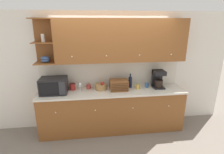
# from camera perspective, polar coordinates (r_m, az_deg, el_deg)

# --- Properties ---
(ground_plane) EXTENTS (24.00, 24.00, 0.00)m
(ground_plane) POSITION_cam_1_polar(r_m,az_deg,el_deg) (4.50, -0.34, -14.28)
(ground_plane) COLOR slate
(wall_back) EXTENTS (5.54, 0.06, 2.60)m
(wall_back) POSITION_cam_1_polar(r_m,az_deg,el_deg) (4.01, -0.43, 2.00)
(wall_back) COLOR white
(wall_back) RESTS_ON ground_plane
(counter_unit) EXTENTS (3.16, 0.63, 0.95)m
(counter_unit) POSITION_cam_1_polar(r_m,az_deg,el_deg) (4.01, 0.16, -10.70)
(counter_unit) COLOR brown
(counter_unit) RESTS_ON ground_plane
(backsplash_panel) EXTENTS (3.14, 0.01, 0.62)m
(backsplash_panel) POSITION_cam_1_polar(r_m,az_deg,el_deg) (3.98, -0.36, 1.29)
(backsplash_panel) COLOR silver
(backsplash_panel) RESTS_ON counter_unit
(upper_cabinets) EXTENTS (3.14, 0.38, 0.88)m
(upper_cabinets) POSITION_cam_1_polar(r_m,az_deg,el_deg) (3.70, 2.66, 11.81)
(upper_cabinets) COLOR brown
(upper_cabinets) RESTS_ON backsplash_panel
(microwave) EXTENTS (0.54, 0.39, 0.33)m
(microwave) POSITION_cam_1_polar(r_m,az_deg,el_deg) (3.80, -18.48, -2.71)
(microwave) COLOR black
(microwave) RESTS_ON counter_unit
(storage_canister) EXTENTS (0.13, 0.13, 0.14)m
(storage_canister) POSITION_cam_1_polar(r_m,az_deg,el_deg) (3.92, -12.77, -3.10)
(storage_canister) COLOR #B22D28
(storage_canister) RESTS_ON counter_unit
(wine_glass) EXTENTS (0.08, 0.08, 0.18)m
(wine_glass) POSITION_cam_1_polar(r_m,az_deg,el_deg) (3.82, -10.44, -2.66)
(wine_glass) COLOR silver
(wine_glass) RESTS_ON counter_unit
(mug) EXTENTS (0.10, 0.09, 0.10)m
(mug) POSITION_cam_1_polar(r_m,az_deg,el_deg) (3.92, -7.64, -3.09)
(mug) COLOR #B73D38
(mug) RESTS_ON counter_unit
(fruit_basket) EXTENTS (0.25, 0.25, 0.18)m
(fruit_basket) POSITION_cam_1_polar(r_m,az_deg,el_deg) (3.85, -3.66, -3.15)
(fruit_basket) COLOR #A87F4C
(fruit_basket) RESTS_ON counter_unit
(bread_box) EXTENTS (0.38, 0.27, 0.23)m
(bread_box) POSITION_cam_1_polar(r_m,az_deg,el_deg) (3.78, 2.23, -2.66)
(bread_box) COLOR brown
(bread_box) RESTS_ON counter_unit
(wine_bottle) EXTENTS (0.08, 0.08, 0.32)m
(wine_bottle) POSITION_cam_1_polar(r_m,az_deg,el_deg) (3.96, 5.96, -1.38)
(wine_bottle) COLOR black
(wine_bottle) RESTS_ON counter_unit
(mug_blue_second) EXTENTS (0.10, 0.08, 0.10)m
(mug_blue_second) POSITION_cam_1_polar(r_m,az_deg,el_deg) (3.93, 8.42, -3.11)
(mug_blue_second) COLOR gold
(mug_blue_second) RESTS_ON counter_unit
(mug_patterned_third) EXTENTS (0.09, 0.08, 0.10)m
(mug_patterned_third) POSITION_cam_1_polar(r_m,az_deg,el_deg) (4.04, 11.25, -2.62)
(mug_patterned_third) COLOR #38669E
(mug_patterned_third) RESTS_ON counter_unit
(coffee_maker) EXTENTS (0.24, 0.26, 0.40)m
(coffee_maker) POSITION_cam_1_polar(r_m,az_deg,el_deg) (4.06, 14.85, -0.58)
(coffee_maker) COLOR black
(coffee_maker) RESTS_ON counter_unit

